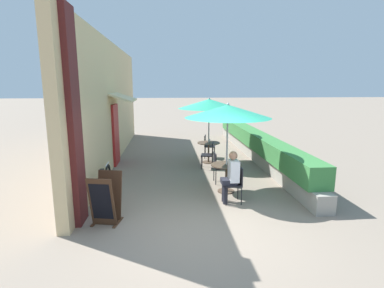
% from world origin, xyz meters
% --- Properties ---
extents(ground_plane, '(120.00, 120.00, 0.00)m').
position_xyz_m(ground_plane, '(0.00, 0.00, 0.00)').
color(ground_plane, gray).
extents(cafe_facade_wall, '(0.98, 11.62, 4.20)m').
position_xyz_m(cafe_facade_wall, '(-2.54, 5.68, 2.09)').
color(cafe_facade_wall, '#D6B784').
rests_on(cafe_facade_wall, ground_plane).
extents(planter_hedge, '(0.60, 10.62, 1.01)m').
position_xyz_m(planter_hedge, '(2.75, 5.71, 0.54)').
color(planter_hedge, gray).
rests_on(planter_hedge, ground_plane).
extents(patio_table_near, '(0.81, 0.81, 0.73)m').
position_xyz_m(patio_table_near, '(0.92, 2.09, 0.54)').
color(patio_table_near, brown).
rests_on(patio_table_near, ground_plane).
extents(patio_umbrella_near, '(2.17, 2.17, 2.32)m').
position_xyz_m(patio_umbrella_near, '(0.92, 2.09, 2.11)').
color(patio_umbrella_near, '#B7B7BC').
rests_on(patio_umbrella_near, ground_plane).
extents(cafe_chair_near_left, '(0.40, 0.40, 0.87)m').
position_xyz_m(cafe_chair_near_left, '(1.00, 1.35, 0.52)').
color(cafe_chair_near_left, black).
rests_on(cafe_chair_near_left, ground_plane).
extents(seated_patron_near_left, '(0.40, 0.34, 1.25)m').
position_xyz_m(seated_patron_near_left, '(0.89, 1.35, 0.69)').
color(seated_patron_near_left, '#23232D').
rests_on(seated_patron_near_left, ground_plane).
extents(cafe_chair_near_right, '(0.40, 0.40, 0.87)m').
position_xyz_m(cafe_chair_near_right, '(0.85, 2.83, 0.52)').
color(cafe_chair_near_right, black).
rests_on(cafe_chair_near_right, ground_plane).
extents(coffee_cup_near, '(0.07, 0.07, 0.09)m').
position_xyz_m(coffee_cup_near, '(1.01, 2.09, 0.78)').
color(coffee_cup_near, teal).
rests_on(coffee_cup_near, patio_table_near).
extents(patio_table_mid, '(0.81, 0.81, 0.73)m').
position_xyz_m(patio_table_mid, '(0.88, 5.11, 0.54)').
color(patio_table_mid, brown).
rests_on(patio_table_mid, ground_plane).
extents(patio_umbrella_mid, '(2.17, 2.17, 2.32)m').
position_xyz_m(patio_umbrella_mid, '(0.88, 5.11, 2.11)').
color(patio_umbrella_mid, '#B7B7BC').
rests_on(patio_umbrella_mid, ground_plane).
extents(cafe_chair_mid_left, '(0.47, 0.47, 0.87)m').
position_xyz_m(cafe_chair_mid_left, '(0.96, 5.85, 0.52)').
color(cafe_chair_mid_left, black).
rests_on(cafe_chair_mid_left, ground_plane).
extents(cafe_chair_mid_right, '(0.47, 0.47, 0.87)m').
position_xyz_m(cafe_chair_mid_right, '(0.80, 4.37, 0.52)').
color(cafe_chair_mid_right, black).
rests_on(cafe_chair_mid_right, ground_plane).
extents(coffee_cup_mid, '(0.07, 0.07, 0.09)m').
position_xyz_m(coffee_cup_mid, '(0.93, 5.28, 0.78)').
color(coffee_cup_mid, white).
rests_on(coffee_cup_mid, patio_table_mid).
extents(bicycle_leaning, '(0.11, 1.74, 0.75)m').
position_xyz_m(bicycle_leaning, '(-2.20, 2.10, 0.35)').
color(bicycle_leaning, black).
rests_on(bicycle_leaning, ground_plane).
extents(menu_board, '(0.62, 0.72, 1.02)m').
position_xyz_m(menu_board, '(-1.85, 0.52, 0.50)').
color(menu_board, '#422819').
rests_on(menu_board, ground_plane).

